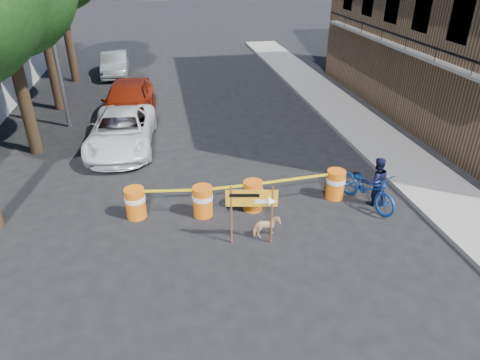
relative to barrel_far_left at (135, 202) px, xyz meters
name	(u,v)px	position (x,y,z in m)	size (l,w,h in m)	color
ground	(253,242)	(2.99, -1.78, -0.47)	(120.00, 120.00, 0.00)	black
sidewalk_east	(371,135)	(9.19, 4.22, -0.40)	(2.40, 40.00, 0.15)	gray
streetlamp	(50,19)	(-2.94, 7.72, 3.90)	(1.25, 0.18, 8.00)	gray
barrel_far_left	(135,202)	(0.00, 0.00, 0.00)	(0.58, 0.58, 0.90)	orange
barrel_mid_left	(203,201)	(1.87, -0.26, 0.00)	(0.58, 0.58, 0.90)	orange
barrel_mid_right	(253,195)	(3.32, -0.21, 0.00)	(0.58, 0.58, 0.90)	orange
barrel_far_right	(335,184)	(5.92, -0.01, 0.00)	(0.58, 0.58, 0.90)	orange
detour_sign	(258,203)	(3.08, -1.84, 0.73)	(1.27, 0.38, 1.66)	#592D19
pedestrian	(376,181)	(6.92, -0.58, 0.28)	(0.73, 0.57, 1.50)	black
bicycle	(370,172)	(6.67, -0.58, 0.61)	(0.75, 1.13, 2.16)	#1444A7
dog	(266,227)	(3.39, -1.61, -0.18)	(0.32, 0.70, 0.59)	#E4B983
suv_white	(122,131)	(-0.61, 5.00, 0.22)	(2.30, 4.98, 1.38)	white
sedan_red	(128,101)	(-0.48, 8.16, 0.39)	(2.04, 5.06, 1.72)	#9D240D
sedan_silver	(115,64)	(-1.60, 16.13, 0.22)	(1.46, 4.18, 1.38)	#A4A6AB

